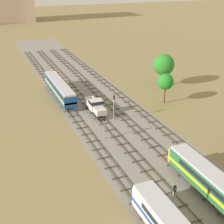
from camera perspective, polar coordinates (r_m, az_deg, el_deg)
name	(u,v)px	position (r m, az deg, el deg)	size (l,w,h in m)	color
ground_plane	(104,110)	(70.80, -1.45, 0.29)	(480.00, 480.00, 0.00)	olive
ballast_bed	(104,110)	(70.80, -1.45, 0.29)	(18.18, 176.00, 0.01)	gray
track_far_left	(72,113)	(69.62, -7.19, -0.20)	(2.40, 126.00, 0.29)	#47382D
track_left	(92,110)	(70.87, -3.52, 0.39)	(2.40, 126.00, 0.29)	#47382D
track_centre_left	(112,107)	(72.41, 0.01, 0.97)	(2.40, 126.00, 0.29)	#47382D
track_centre	(131,104)	(74.21, 3.38, 1.51)	(2.40, 126.00, 0.29)	#47382D
diesel_railcar_centre_left_near	(221,191)	(44.20, 18.98, -13.18)	(2.96, 20.50, 3.80)	#286638
shunter_loco_left_mid	(95,105)	(68.38, -3.00, 1.22)	(2.74, 8.46, 3.10)	beige
diesel_railcar_far_left_midfar	(59,88)	(78.14, -9.40, 4.32)	(2.96, 20.50, 3.80)	#194C8C
signal_post_nearest	(104,124)	(57.54, -1.40, -2.23)	(0.28, 0.47, 4.65)	gray
signal_post_near	(114,105)	(64.60, 0.34, 1.35)	(0.28, 0.47, 5.63)	gray
signal_post_mid	(173,198)	(40.13, 10.93, -14.90)	(0.28, 0.47, 5.41)	gray
lineside_tree_0	(164,65)	(85.52, 9.25, 8.35)	(5.62, 5.62, 8.73)	#4C331E
lineside_tree_1	(166,82)	(74.08, 9.58, 5.37)	(3.72, 3.72, 7.11)	#4C331E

